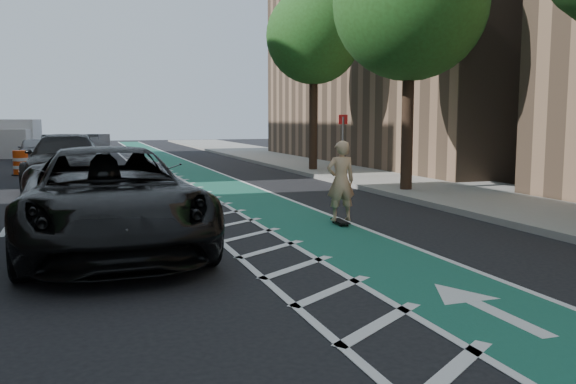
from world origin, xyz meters
name	(u,v)px	position (x,y,z in m)	size (l,w,h in m)	color
ground	(202,276)	(0.00, 0.00, 0.00)	(120.00, 120.00, 0.00)	black
bike_lane	(236,192)	(3.00, 10.00, 0.01)	(2.00, 90.00, 0.01)	#164E39
buffer_strip	(189,194)	(1.50, 10.00, 0.01)	(1.40, 90.00, 0.01)	silver
sidewalk_right	(415,183)	(9.50, 10.00, 0.07)	(5.00, 90.00, 0.15)	gray
curb_right	(352,185)	(7.05, 10.00, 0.08)	(0.12, 90.00, 0.16)	gray
tree_r_c	(407,4)	(7.90, 8.00, 5.77)	(4.20, 4.20, 7.90)	#382619
tree_r_d	(312,37)	(7.90, 16.00, 5.77)	(4.20, 4.20, 7.90)	#382619
sign_post	(343,145)	(7.60, 12.00, 1.35)	(0.35, 0.08, 2.47)	#4C4C4C
skateboard	(340,221)	(3.70, 3.33, 0.08)	(0.26, 0.75, 0.10)	black
skateboarder	(341,181)	(3.70, 3.33, 0.98)	(0.64, 0.42, 1.75)	tan
suv_near	(108,199)	(-1.22, 2.38, 0.91)	(3.02, 6.56, 1.82)	black
suv_far	(66,160)	(-2.12, 13.73, 0.89)	(2.50, 6.16, 1.79)	black
car_silver	(34,150)	(-4.00, 26.47, 0.66)	(1.56, 3.88, 1.32)	#929397
car_grey	(97,146)	(-0.69, 28.98, 0.71)	(1.51, 4.32, 1.42)	slate
box_truck	(15,139)	(-5.51, 32.90, 1.06)	(2.90, 5.69, 2.29)	silver
barrel_a	(57,199)	(-2.20, 6.37, 0.45)	(0.70, 0.70, 0.95)	#FF4A0D
barrel_b	(76,185)	(-1.80, 9.56, 0.45)	(0.69, 0.69, 0.95)	#D9520B
barrel_c	(21,164)	(-4.00, 18.53, 0.48)	(0.75, 0.75, 1.03)	#F6450C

